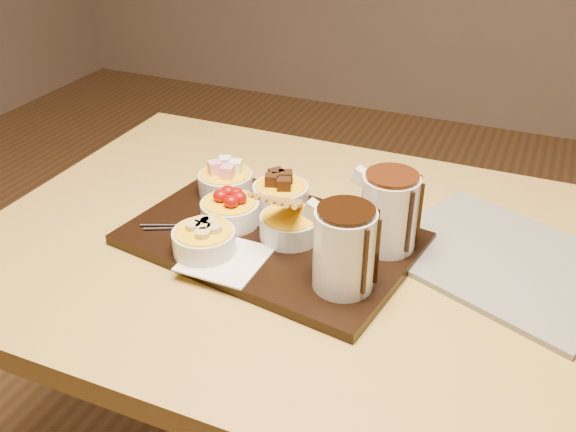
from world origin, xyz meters
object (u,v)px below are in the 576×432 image
at_px(pitcher_dark_chocolate, 344,250).
at_px(pitcher_milk_chocolate, 389,213).
at_px(bowl_strawberries, 230,212).
at_px(newspaper, 505,260).
at_px(serving_board, 271,239).
at_px(dining_table, 332,297).

distance_m(pitcher_dark_chocolate, pitcher_milk_chocolate, 0.13).
xyz_separation_m(bowl_strawberries, newspaper, (0.44, 0.09, -0.03)).
xyz_separation_m(serving_board, bowl_strawberries, (-0.08, 0.01, 0.03)).
height_order(bowl_strawberries, pitcher_dark_chocolate, pitcher_dark_chocolate).
bearing_deg(newspaper, serving_board, -143.04).
relative_size(dining_table, bowl_strawberries, 12.00).
height_order(pitcher_milk_chocolate, newspaper, pitcher_milk_chocolate).
distance_m(dining_table, bowl_strawberries, 0.23).
bearing_deg(dining_table, newspaper, 15.27).
distance_m(pitcher_dark_chocolate, newspaper, 0.29).
height_order(dining_table, pitcher_dark_chocolate, pitcher_dark_chocolate).
bearing_deg(serving_board, bowl_strawberries, -176.42).
bearing_deg(pitcher_dark_chocolate, dining_table, 123.80).
bearing_deg(pitcher_milk_chocolate, newspaper, 25.47).
distance_m(dining_table, newspaper, 0.29).
bearing_deg(bowl_strawberries, dining_table, 5.02).
distance_m(serving_board, bowl_strawberries, 0.08).
relative_size(pitcher_dark_chocolate, pitcher_milk_chocolate, 1.00).
bearing_deg(serving_board, newspaper, 23.64).
bearing_deg(serving_board, dining_table, 21.95).
relative_size(serving_board, pitcher_milk_chocolate, 3.75).
height_order(dining_table, serving_board, serving_board).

